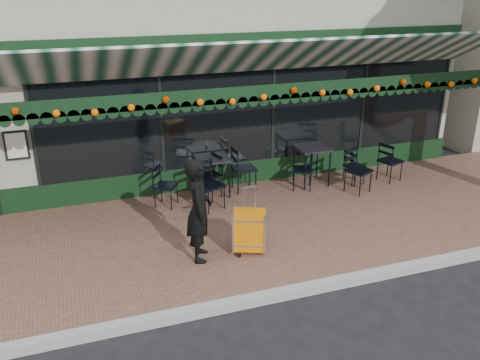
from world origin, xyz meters
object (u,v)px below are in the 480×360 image
object	(u,v)px
suitcase	(249,231)
chair_solo	(166,186)
cafe_table_b	(212,161)
chair_a_extra	(390,161)
woman	(199,210)
chair_a_left	(302,170)
chair_a_front	(359,171)
chair_b_left	(209,176)
chair_a_right	(354,167)
chair_b_right	(244,169)
chair_b_front	(210,186)
cafe_table_a	(312,151)

from	to	relation	value
suitcase	chair_solo	bearing A→B (deg)	134.87
cafe_table_b	chair_a_extra	bearing A→B (deg)	-7.30
woman	chair_solo	xyz separation A→B (m)	(-0.12, 2.15, -0.43)
woman	chair_a_left	size ratio (longest dim) A/B	2.01
cafe_table_b	chair_a_front	xyz separation A→B (m)	(2.91, -0.85, -0.27)
cafe_table_b	chair_a_left	distance (m)	1.94
woman	chair_b_left	size ratio (longest dim) A/B	1.88
suitcase	chair_a_left	size ratio (longest dim) A/B	1.38
woman	chair_a_right	bearing A→B (deg)	-49.09
chair_b_right	suitcase	bearing A→B (deg)	162.82
chair_a_right	chair_a_extra	bearing A→B (deg)	-103.43
chair_b_right	chair_b_front	world-z (taller)	chair_b_right
suitcase	cafe_table_a	bearing A→B (deg)	68.39
chair_a_right	chair_a_extra	xyz separation A→B (m)	(0.84, -0.10, 0.06)
chair_b_left	chair_a_front	bearing A→B (deg)	61.83
cafe_table_a	chair_b_left	world-z (taller)	chair_b_left
cafe_table_a	chair_a_extra	world-z (taller)	chair_a_extra
cafe_table_a	chair_a_right	xyz separation A→B (m)	(0.90, -0.28, -0.38)
suitcase	chair_a_extra	bearing A→B (deg)	48.74
cafe_table_b	chair_a_right	distance (m)	3.14
chair_a_extra	chair_b_right	size ratio (longest dim) A/B	0.92
cafe_table_a	chair_a_left	bearing A→B (deg)	-148.31
chair_b_front	chair_solo	world-z (taller)	chair_b_front
chair_a_right	chair_solo	xyz separation A→B (m)	(-4.12, 0.17, 0.03)
chair_a_left	chair_a_extra	xyz separation A→B (m)	(2.04, -0.19, 0.02)
chair_b_front	chair_a_right	bearing A→B (deg)	-17.55
chair_a_left	chair_b_right	bearing A→B (deg)	-81.66
chair_b_left	chair_b_front	world-z (taller)	chair_b_front
chair_a_left	chair_b_left	world-z (taller)	chair_b_left
chair_solo	chair_a_left	bearing A→B (deg)	-58.25
suitcase	cafe_table_b	xyz separation A→B (m)	(0.10, 2.49, 0.35)
chair_a_left	chair_b_right	size ratio (longest dim) A/B	0.88
chair_a_front	chair_solo	world-z (taller)	chair_a_front
woman	suitcase	world-z (taller)	woman
suitcase	chair_b_left	size ratio (longest dim) A/B	1.29
woman	chair_b_left	bearing A→B (deg)	-4.69
cafe_table_b	chair_a_extra	world-z (taller)	chair_a_extra
cafe_table_a	suitcase	bearing A→B (deg)	-134.13
suitcase	chair_b_right	world-z (taller)	suitcase
cafe_table_a	cafe_table_b	size ratio (longest dim) A/B	1.03
chair_b_right	chair_solo	size ratio (longest dim) A/B	1.16
chair_b_front	suitcase	bearing A→B (deg)	-107.34
woman	chair_b_right	bearing A→B (deg)	-19.03
cafe_table_a	chair_solo	bearing A→B (deg)	-178.06
cafe_table_b	chair_a_left	world-z (taller)	chair_a_left
chair_a_extra	suitcase	bearing A→B (deg)	98.76
chair_a_right	chair_a_front	xyz separation A→B (m)	(-0.18, -0.45, 0.08)
chair_a_front	chair_solo	bearing A→B (deg)	146.52
cafe_table_a	chair_a_front	world-z (taller)	chair_a_front
chair_b_left	cafe_table_b	bearing A→B (deg)	113.03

